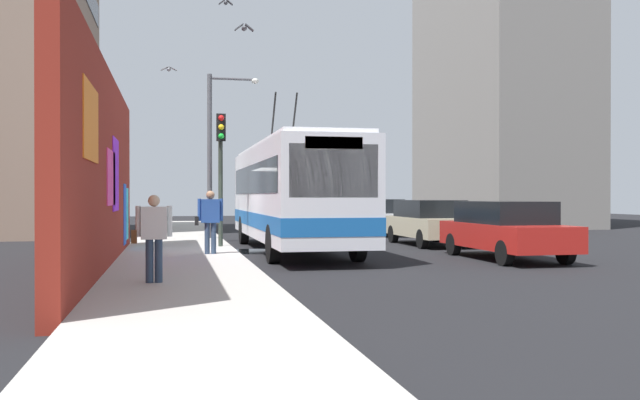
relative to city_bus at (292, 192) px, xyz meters
name	(u,v)px	position (x,y,z in m)	size (l,w,h in m)	color
ground_plane	(237,255)	(-1.04, 1.80, -1.84)	(80.00, 80.00, 0.00)	black
sidewalk_slab	(181,254)	(-1.04, 3.40, -1.77)	(48.00, 3.20, 0.15)	#ADA8A0
graffiti_wall	(104,172)	(-4.76, 5.15, 0.43)	(14.53, 0.32, 4.54)	maroon
building_far_left	(0,62)	(11.54, 11.00, 5.76)	(9.40, 7.48, 15.21)	gray
building_far_right	(498,51)	(16.38, -15.20, 8.45)	(12.46, 6.22, 20.59)	gray
city_bus	(292,192)	(0.00, 0.00, 0.00)	(11.34, 2.51, 5.10)	silver
parked_car_red	(505,229)	(-3.84, -5.20, -1.01)	(4.76, 1.89, 1.58)	#B21E19
parked_car_champagne	(430,221)	(1.72, -5.20, -1.01)	(4.57, 1.92, 1.58)	#C6B793
parked_car_white	(377,216)	(7.96, -5.20, -1.01)	(4.08, 1.94, 1.58)	white
pedestrian_near_wall	(153,232)	(-8.17, 3.98, -0.77)	(0.22, 0.73, 1.59)	#2D3F59
pedestrian_at_curb	(210,217)	(-2.13, 2.63, -0.68)	(0.23, 0.76, 1.72)	#2D3F59
traffic_light	(221,157)	(0.52, 2.15, 1.10)	(0.49, 0.28, 4.14)	#2D382D
street_lamp	(216,143)	(4.98, 2.01, 1.87)	(0.44, 1.94, 6.13)	#4C4C51
flying_pigeons	(210,17)	(2.42, 2.38, 5.90)	(7.47, 2.56, 4.03)	#47474C
curbside_puddle	(252,251)	(0.29, 1.20, -1.84)	(2.11, 2.11, 0.00)	black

